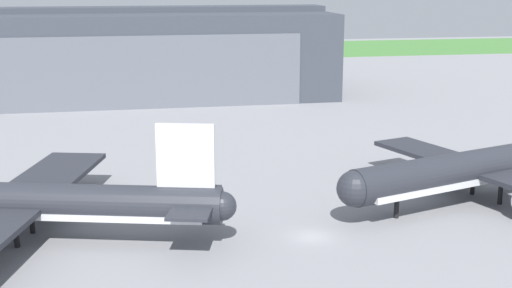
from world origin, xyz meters
TOP-DOWN VIEW (x-y plane):
  - ground_plane at (0.00, 0.00)m, footprint 440.00×440.00m
  - grass_field_strip at (0.00, 183.53)m, footprint 440.00×56.00m
  - maintenance_hangar at (-12.47, 93.44)m, footprint 79.06×37.42m
  - airliner_near_left at (-30.58, 5.14)m, footprint 45.82×41.07m
  - airliner_near_right at (22.40, 7.71)m, footprint 38.23×34.23m

SIDE VIEW (x-z plane):
  - ground_plane at x=0.00m, z-range 0.00..0.00m
  - grass_field_strip at x=0.00m, z-range 0.00..0.08m
  - airliner_near_left at x=-30.58m, z-range -2.21..10.19m
  - airliner_near_right at x=22.40m, z-range -2.59..10.79m
  - maintenance_hangar at x=-12.47m, z-range -0.46..19.13m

